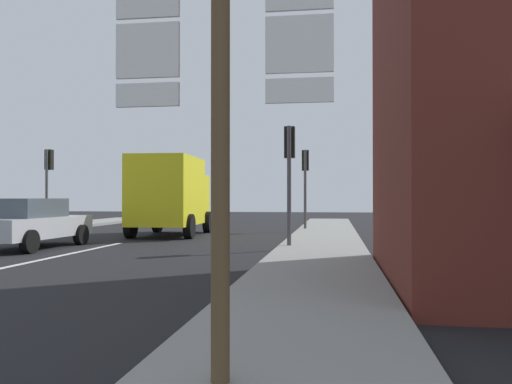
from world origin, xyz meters
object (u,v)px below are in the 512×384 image
(delivery_truck, at_px, (171,194))
(traffic_light_far_left, at_px, (48,171))
(route_sign_post, at_px, (221,142))
(traffic_light_near_right, at_px, (290,158))
(traffic_light_far_right, at_px, (305,171))
(sedan_far, at_px, (29,223))

(delivery_truck, relative_size, traffic_light_far_left, 1.40)
(route_sign_post, height_order, traffic_light_far_left, traffic_light_far_left)
(traffic_light_far_left, bearing_deg, delivery_truck, -16.53)
(traffic_light_far_left, xyz_separation_m, traffic_light_near_right, (11.32, -6.78, -0.07))
(delivery_truck, height_order, traffic_light_far_right, traffic_light_far_right)
(delivery_truck, xyz_separation_m, traffic_light_near_right, (5.10, -4.93, 0.97))
(sedan_far, bearing_deg, traffic_light_far_left, 116.23)
(traffic_light_far_left, distance_m, traffic_light_far_right, 11.42)
(sedan_far, xyz_separation_m, delivery_truck, (2.49, 5.72, 0.89))
(sedan_far, relative_size, traffic_light_far_right, 1.19)
(sedan_far, distance_m, delivery_truck, 6.30)
(route_sign_post, bearing_deg, traffic_light_near_right, 92.27)
(delivery_truck, bearing_deg, sedan_far, -113.51)
(sedan_far, distance_m, traffic_light_far_right, 11.99)
(sedan_far, xyz_separation_m, traffic_light_far_right, (7.59, 9.08, 1.90))
(sedan_far, bearing_deg, delivery_truck, 66.49)
(traffic_light_far_right, xyz_separation_m, traffic_light_near_right, (0.00, -8.29, -0.04))
(sedan_far, xyz_separation_m, route_sign_post, (8.04, -10.60, 1.15))
(traffic_light_far_right, bearing_deg, traffic_light_near_right, -90.00)
(sedan_far, relative_size, route_sign_post, 1.33)
(delivery_truck, xyz_separation_m, traffic_light_far_right, (5.10, 3.36, 1.01))
(traffic_light_near_right, bearing_deg, sedan_far, -174.05)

